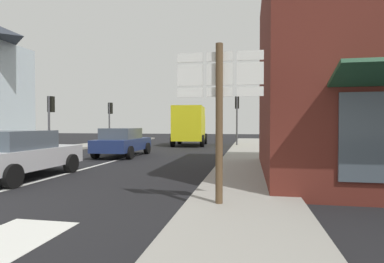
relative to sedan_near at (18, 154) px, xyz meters
The scene contains 10 objects.
ground_plane 6.45m from the sedan_near, 82.13° to the left, with size 80.00×80.00×0.00m, color black.
sidewalk_right 8.13m from the sedan_near, 32.42° to the left, with size 2.29×44.00×0.14m, color gray.
lane_centre_stripe 2.61m from the sedan_near, 69.49° to the left, with size 0.16×12.00×0.01m, color silver.
sedan_near is the anchor object (origin of this frame).
sedan_far 6.92m from the sedan_near, 86.58° to the left, with size 2.04×4.24×1.47m.
delivery_truck 15.88m from the sedan_near, 81.75° to the left, with size 2.80×5.15×3.05m.
route_sign_post 6.88m from the sedan_near, 20.20° to the right, with size 1.66×0.14×3.20m.
traffic_light_near_left 8.86m from the sedan_near, 119.15° to the left, with size 0.30×0.49×3.27m.
traffic_light_far_left 15.93m from the sedan_near, 105.53° to the left, with size 0.30×0.49×3.44m.
traffic_light_far_right 16.32m from the sedan_near, 68.29° to the left, with size 0.30×0.49×3.75m.
Camera 1 is at (6.05, -4.62, 1.65)m, focal length 28.99 mm.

